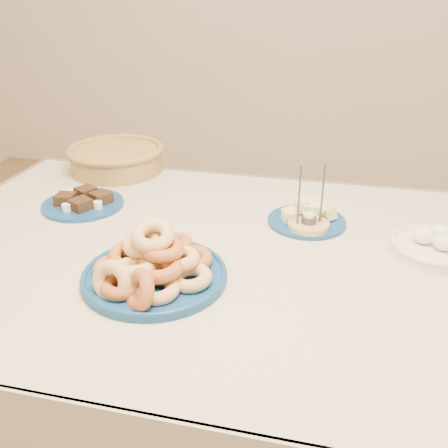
{
  "coord_description": "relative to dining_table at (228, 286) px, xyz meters",
  "views": [
    {
      "loc": [
        0.24,
        -1.08,
        1.37
      ],
      "look_at": [
        0.0,
        -0.05,
        0.85
      ],
      "focal_mm": 40.0,
      "sensor_mm": 36.0,
      "label": 1
    }
  ],
  "objects": [
    {
      "name": "brownie_plate",
      "position": [
        -0.49,
        0.17,
        0.12
      ],
      "size": [
        0.3,
        0.3,
        0.04
      ],
      "rotation": [
        0.0,
        0.0,
        -0.25
      ],
      "color": "navy",
      "rests_on": "dining_table"
    },
    {
      "name": "wicker_basket",
      "position": [
        -0.52,
        0.49,
        0.15
      ],
      "size": [
        0.4,
        0.4,
        0.09
      ],
      "rotation": [
        0.0,
        0.0,
        -0.19
      ],
      "color": "olive",
      "rests_on": "dining_table"
    },
    {
      "name": "egg_bowl",
      "position": [
        0.5,
        0.1,
        0.13
      ],
      "size": [
        0.27,
        0.27,
        0.07
      ],
      "rotation": [
        0.0,
        0.0,
        -0.3
      ],
      "color": "silver",
      "rests_on": "dining_table"
    },
    {
      "name": "dining_table",
      "position": [
        0.0,
        0.0,
        0.0
      ],
      "size": [
        1.71,
        1.11,
        0.75
      ],
      "color": "brown",
      "rests_on": "ground"
    },
    {
      "name": "candle_holder",
      "position": [
        0.19,
        0.16,
        0.12
      ],
      "size": [
        0.15,
        0.15,
        0.19
      ],
      "rotation": [
        0.0,
        0.0,
        0.44
      ],
      "color": "tan",
      "rests_on": "dining_table"
    },
    {
      "name": "melon_plate",
      "position": [
        0.18,
        0.21,
        0.13
      ],
      "size": [
        0.29,
        0.29,
        0.07
      ],
      "rotation": [
        0.0,
        0.0,
        -0.41
      ],
      "color": "navy",
      "rests_on": "dining_table"
    },
    {
      "name": "donut_platter",
      "position": [
        -0.14,
        -0.18,
        0.14
      ],
      "size": [
        0.43,
        0.43,
        0.15
      ],
      "rotation": [
        0.0,
        0.0,
        -0.39
      ],
      "color": "navy",
      "rests_on": "dining_table"
    }
  ]
}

